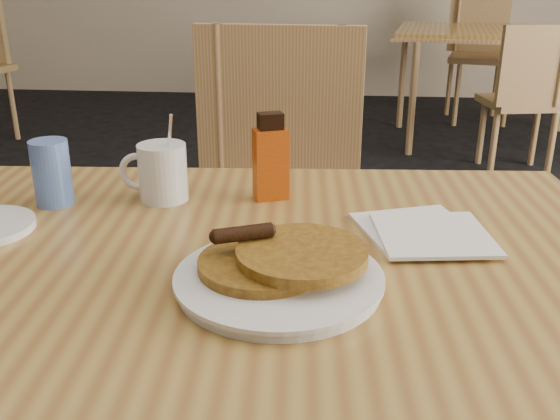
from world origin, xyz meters
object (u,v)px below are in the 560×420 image
object	(u,v)px
coffee_mug	(161,171)
neighbor_table	(501,36)
syrup_bottle	(271,160)
chair_main_far	(275,185)
chair_neighbor_far	(480,41)
main_table	(236,277)
chair_neighbor_near	(527,89)
pancake_plate	(280,272)
blue_tumbler	(52,173)

from	to	relation	value
coffee_mug	neighbor_table	bearing A→B (deg)	60.20
neighbor_table	syrup_bottle	bearing A→B (deg)	-109.79
chair_main_far	chair_neighbor_far	xyz separation A→B (m)	(1.23, 3.47, -0.01)
main_table	syrup_bottle	xyz separation A→B (m)	(0.03, 0.23, 0.11)
chair_neighbor_far	chair_neighbor_near	xyz separation A→B (m)	(-0.04, -1.49, -0.09)
chair_neighbor_far	syrup_bottle	bearing A→B (deg)	-92.15
pancake_plate	chair_neighbor_far	bearing A→B (deg)	75.14
chair_neighbor_near	syrup_bottle	xyz separation A→B (m)	(-1.15, -2.48, 0.31)
coffee_mug	syrup_bottle	bearing A→B (deg)	0.20
pancake_plate	coffee_mug	bearing A→B (deg)	128.53
chair_neighbor_near	main_table	bearing A→B (deg)	-123.68
neighbor_table	blue_tumbler	distance (m)	3.64
chair_neighbor_near	syrup_bottle	bearing A→B (deg)	-125.08
chair_neighbor_far	blue_tumbler	world-z (taller)	chair_neighbor_far
main_table	pancake_plate	distance (m)	0.13
chair_neighbor_near	chair_neighbor_far	bearing A→B (deg)	78.45
neighbor_table	coffee_mug	world-z (taller)	coffee_mug
chair_main_far	chair_neighbor_near	distance (m)	2.31
chair_main_far	syrup_bottle	bearing A→B (deg)	-81.23
chair_neighbor_far	blue_tumbler	bearing A→B (deg)	-96.72
main_table	syrup_bottle	size ratio (longest dim) A/B	8.31
chair_neighbor_near	syrup_bottle	world-z (taller)	syrup_bottle
neighbor_table	coffee_mug	xyz separation A→B (m)	(-1.36, -3.26, 0.09)
coffee_mug	blue_tumbler	xyz separation A→B (m)	(-0.18, -0.04, 0.00)
main_table	chair_neighbor_far	xyz separation A→B (m)	(1.21, 4.20, -0.12)
chair_neighbor_near	coffee_mug	distance (m)	2.86
chair_neighbor_far	pancake_plate	world-z (taller)	chair_neighbor_far
chair_neighbor_near	blue_tumbler	bearing A→B (deg)	-131.20
chair_main_far	syrup_bottle	distance (m)	0.55
chair_neighbor_far	chair_neighbor_near	size ratio (longest dim) A/B	1.16
chair_main_far	chair_neighbor_far	bearing A→B (deg)	74.40
pancake_plate	blue_tumbler	xyz separation A→B (m)	(-0.43, 0.26, 0.04)
chair_neighbor_far	blue_tumbler	distance (m)	4.33
syrup_bottle	pancake_plate	bearing A→B (deg)	-102.54
pancake_plate	main_table	bearing A→B (deg)	128.87
blue_tumbler	chair_main_far	bearing A→B (deg)	59.08
blue_tumbler	neighbor_table	bearing A→B (deg)	64.94
neighbor_table	blue_tumbler	xyz separation A→B (m)	(-1.54, -3.30, 0.10)
main_table	chair_neighbor_far	size ratio (longest dim) A/B	1.32
neighbor_table	chair_neighbor_far	xyz separation A→B (m)	(0.02, 0.73, -0.12)
chair_neighbor_near	pancake_plate	size ratio (longest dim) A/B	3.08
main_table	neighbor_table	xyz separation A→B (m)	(1.19, 3.47, 0.00)
pancake_plate	coffee_mug	size ratio (longest dim) A/B	1.72
pancake_plate	blue_tumbler	distance (m)	0.50
chair_main_far	coffee_mug	xyz separation A→B (m)	(-0.15, -0.52, 0.20)
pancake_plate	syrup_bottle	distance (m)	0.34
coffee_mug	main_table	bearing A→B (deg)	-58.80
main_table	coffee_mug	size ratio (longest dim) A/B	8.09
pancake_plate	coffee_mug	distance (m)	0.39
chair_neighbor_near	blue_tumbler	distance (m)	2.98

